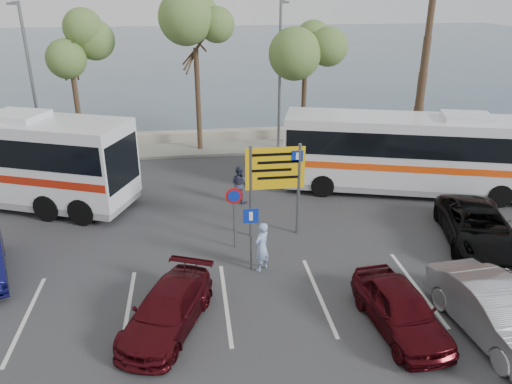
{
  "coord_description": "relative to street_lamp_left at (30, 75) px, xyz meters",
  "views": [
    {
      "loc": [
        -1.97,
        -13.65,
        8.95
      ],
      "look_at": [
        0.27,
        3.0,
        1.89
      ],
      "focal_mm": 35.0,
      "sensor_mm": 36.0,
      "label": 1
    }
  ],
  "objects": [
    {
      "name": "ground",
      "position": [
        10.0,
        -13.52,
        -4.6
      ],
      "size": [
        120.0,
        120.0,
        0.0
      ],
      "primitive_type": "plane",
      "color": "#353537",
      "rests_on": "ground"
    },
    {
      "name": "kerb_strip",
      "position": [
        10.0,
        0.48,
        -4.52
      ],
      "size": [
        44.0,
        2.4,
        0.15
      ],
      "primitive_type": "cube",
      "color": "gray",
      "rests_on": "ground"
    },
    {
      "name": "seawall",
      "position": [
        10.0,
        2.48,
        -4.3
      ],
      "size": [
        48.0,
        0.8,
        0.6
      ],
      "primitive_type": "cube",
      "color": "#AA9E88",
      "rests_on": "ground"
    },
    {
      "name": "sea",
      "position": [
        10.0,
        46.48,
        -4.59
      ],
      "size": [
        140.0,
        140.0,
        0.0
      ],
      "primitive_type": "plane",
      "color": "#3D4D61",
      "rests_on": "ground"
    },
    {
      "name": "tree_left",
      "position": [
        2.0,
        0.48,
        1.41
      ],
      "size": [
        3.2,
        3.2,
        7.2
      ],
      "color": "#382619",
      "rests_on": "kerb_strip"
    },
    {
      "name": "tree_mid",
      "position": [
        8.5,
        0.48,
        2.06
      ],
      "size": [
        3.2,
        3.2,
        8.0
      ],
      "color": "#382619",
      "rests_on": "kerb_strip"
    },
    {
      "name": "tree_right",
      "position": [
        14.5,
        0.48,
        1.57
      ],
      "size": [
        3.2,
        3.2,
        7.4
      ],
      "color": "#382619",
      "rests_on": "kerb_strip"
    },
    {
      "name": "street_lamp_left",
      "position": [
        0.0,
        0.0,
        0.0
      ],
      "size": [
        0.45,
        1.15,
        8.01
      ],
      "color": "slate",
      "rests_on": "kerb_strip"
    },
    {
      "name": "street_lamp_right",
      "position": [
        13.0,
        0.0,
        0.0
      ],
      "size": [
        0.45,
        1.15,
        8.01
      ],
      "color": "slate",
      "rests_on": "kerb_strip"
    },
    {
      "name": "direction_sign",
      "position": [
        11.0,
        -10.32,
        -2.17
      ],
      "size": [
        2.2,
        0.12,
        3.6
      ],
      "color": "slate",
      "rests_on": "ground"
    },
    {
      "name": "sign_no_stop",
      "position": [
        9.4,
        -11.13,
        -3.02
      ],
      "size": [
        0.6,
        0.08,
        2.35
      ],
      "color": "slate",
      "rests_on": "ground"
    },
    {
      "name": "sign_parking",
      "position": [
        9.8,
        -12.73,
        -3.13
      ],
      "size": [
        0.5,
        0.07,
        2.25
      ],
      "color": "slate",
      "rests_on": "ground"
    },
    {
      "name": "lane_markings",
      "position": [
        8.86,
        -14.52,
        -4.6
      ],
      "size": [
        12.02,
        4.2,
        0.01
      ],
      "primitive_type": null,
      "color": "silver",
      "rests_on": "ground"
    },
    {
      "name": "coach_bus_right",
      "position": [
        18.13,
        -7.02,
        -2.87
      ],
      "size": [
        12.22,
        5.83,
        3.74
      ],
      "color": "silver",
      "rests_on": "ground"
    },
    {
      "name": "car_maroon",
      "position": [
        7.11,
        -15.49,
        -4.02
      ],
      "size": [
        3.04,
        4.34,
        1.17
      ],
      "primitive_type": "imported",
      "rotation": [
        0.0,
        0.0,
        -0.39
      ],
      "color": "#460B11",
      "rests_on": "ground"
    },
    {
      "name": "car_red",
      "position": [
        13.5,
        -16.39,
        -3.94
      ],
      "size": [
        1.93,
        4.0,
        1.32
      ],
      "primitive_type": "imported",
      "rotation": [
        0.0,
        0.0,
        0.1
      ],
      "color": "#40090E",
      "rests_on": "ground"
    },
    {
      "name": "suv_black",
      "position": [
        18.3,
        -12.02,
        -3.91
      ],
      "size": [
        3.52,
        5.41,
        1.38
      ],
      "primitive_type": "imported",
      "rotation": [
        0.0,
        0.0,
        -0.27
      ],
      "color": "black",
      "rests_on": "ground"
    },
    {
      "name": "car_silver_b",
      "position": [
        15.9,
        -17.02,
        -3.85
      ],
      "size": [
        2.02,
        4.71,
        1.51
      ],
      "primitive_type": "imported",
      "rotation": [
        0.0,
        0.0,
        0.09
      ],
      "color": "#9A9A9F",
      "rests_on": "ground"
    },
    {
      "name": "pedestrian_near",
      "position": [
        10.15,
        -12.8,
        -3.73
      ],
      "size": [
        0.75,
        0.74,
        1.74
      ],
      "primitive_type": "imported",
      "rotation": [
        0.0,
        0.0,
        3.89
      ],
      "color": "#93ABD7",
      "rests_on": "ground"
    },
    {
      "name": "pedestrian_far",
      "position": [
        10.0,
        -7.02,
        -3.77
      ],
      "size": [
        1.0,
        1.02,
        1.65
      ],
      "primitive_type": "imported",
      "rotation": [
        0.0,
        0.0,
        2.31
      ],
      "color": "#383B55",
      "rests_on": "ground"
    }
  ]
}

